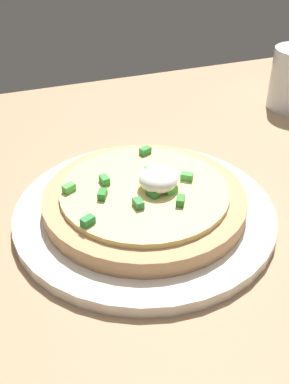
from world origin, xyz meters
TOP-DOWN VIEW (x-y plane):
  - dining_table at (0.00, 0.00)cm, footprint 92.00×70.73cm
  - plate at (-5.03, -10.81)cm, footprint 27.81×27.81cm
  - pizza at (-5.01, -10.77)cm, footprint 21.39×21.39cm

SIDE VIEW (x-z plane):
  - dining_table at x=0.00cm, z-range 0.00..2.78cm
  - plate at x=-5.03cm, z-range 2.78..4.05cm
  - pizza at x=-5.01cm, z-range 2.93..7.68cm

